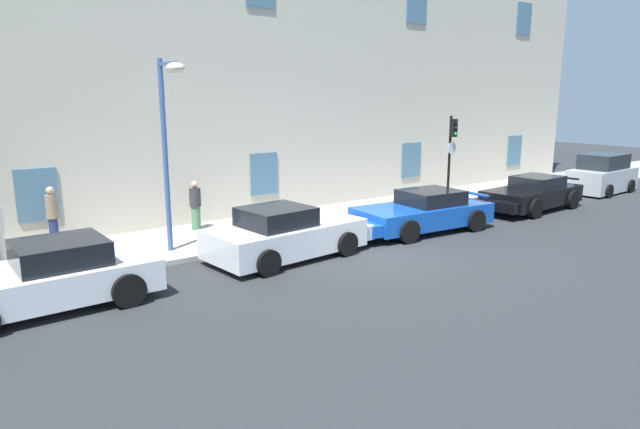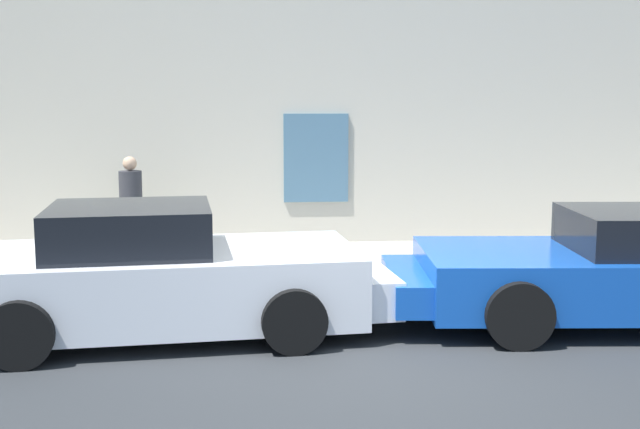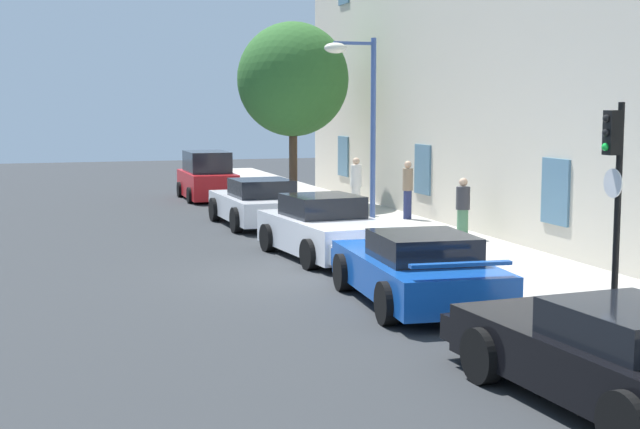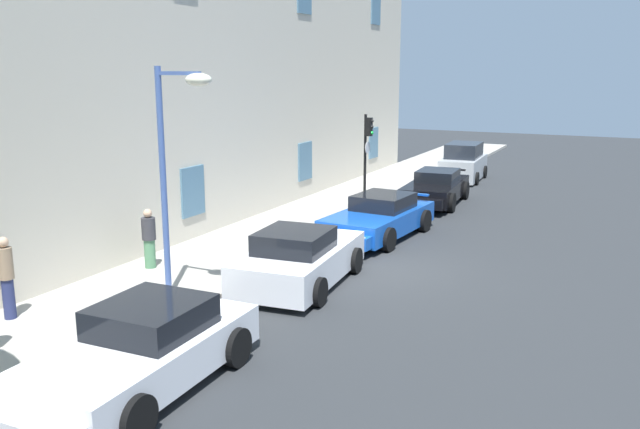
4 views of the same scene
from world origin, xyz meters
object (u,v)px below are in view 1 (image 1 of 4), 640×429
at_px(street_lamp, 169,119).
at_px(sportscar_red_lead, 38,280).
at_px(traffic_light, 452,145).
at_px(pedestrian_admiring, 195,205).
at_px(sportscar_white_middle, 419,213).
at_px(sportscar_tail_end, 530,195).
at_px(hatchback_distant, 602,175).
at_px(pedestrian_bystander, 53,216).
at_px(sportscar_yellow_flank, 290,234).

bearing_deg(street_lamp, sportscar_red_lead, -153.81).
distance_m(traffic_light, pedestrian_admiring, 9.81).
distance_m(sportscar_white_middle, sportscar_tail_end, 5.93).
bearing_deg(hatchback_distant, pedestrian_bystander, 170.14).
relative_size(sportscar_yellow_flank, street_lamp, 0.95).
bearing_deg(pedestrian_admiring, sportscar_white_middle, -33.41).
distance_m(sportscar_tail_end, pedestrian_bystander, 16.63).
height_order(sportscar_tail_end, hatchback_distant, hatchback_distant).
bearing_deg(sportscar_tail_end, pedestrian_admiring, 161.20).
height_order(sportscar_tail_end, street_lamp, street_lamp).
distance_m(pedestrian_admiring, pedestrian_bystander, 4.14).
bearing_deg(sportscar_yellow_flank, sportscar_red_lead, -178.15).
relative_size(sportscar_yellow_flank, traffic_light, 1.40).
bearing_deg(pedestrian_admiring, street_lamp, -124.33).
distance_m(sportscar_red_lead, sportscar_yellow_flank, 6.32).
distance_m(sportscar_yellow_flank, sportscar_white_middle, 4.94).
xyz_separation_m(sportscar_red_lead, hatchback_distant, (23.35, 0.49, 0.18)).
bearing_deg(hatchback_distant, sportscar_white_middle, -178.47).
xyz_separation_m(street_lamp, pedestrian_admiring, (1.58, 2.31, -2.80)).
bearing_deg(traffic_light, hatchback_distant, -9.26).
bearing_deg(traffic_light, sportscar_red_lead, -172.63).
xyz_separation_m(sportscar_white_middle, hatchback_distant, (12.09, 0.32, 0.19)).
bearing_deg(sportscar_white_middle, pedestrian_bystander, 157.56).
relative_size(street_lamp, pedestrian_bystander, 2.94).
distance_m(sportscar_yellow_flank, pedestrian_admiring, 4.07).
height_order(sportscar_tail_end, pedestrian_admiring, pedestrian_admiring).
height_order(sportscar_white_middle, pedestrian_bystander, pedestrian_bystander).
height_order(hatchback_distant, pedestrian_bystander, pedestrian_bystander).
relative_size(sportscar_white_middle, traffic_light, 1.47).
height_order(sportscar_yellow_flank, sportscar_white_middle, sportscar_yellow_flank).
xyz_separation_m(street_lamp, pedestrian_bystander, (-2.55, 2.54, -2.68)).
bearing_deg(hatchback_distant, traffic_light, 170.74).
bearing_deg(sportscar_tail_end, traffic_light, 143.72).
height_order(sportscar_red_lead, sportscar_tail_end, sportscar_red_lead).
relative_size(sportscar_yellow_flank, pedestrian_admiring, 3.11).
distance_m(hatchback_distant, pedestrian_bystander, 22.55).
bearing_deg(hatchback_distant, sportscar_tail_end, -176.02).
bearing_deg(sportscar_tail_end, pedestrian_bystander, 165.05).
bearing_deg(sportscar_red_lead, pedestrian_bystander, 75.43).
xyz_separation_m(sportscar_tail_end, hatchback_distant, (6.15, 0.43, 0.20)).
relative_size(sportscar_yellow_flank, sportscar_white_middle, 0.96).
bearing_deg(pedestrian_bystander, sportscar_yellow_flank, -38.64).
height_order(sportscar_yellow_flank, hatchback_distant, hatchback_distant).
height_order(sportscar_white_middle, street_lamp, street_lamp).
distance_m(sportscar_yellow_flank, traffic_light, 8.75).
bearing_deg(sportscar_red_lead, sportscar_tail_end, 0.20).
relative_size(traffic_light, pedestrian_bystander, 1.98).
relative_size(traffic_light, pedestrian_admiring, 2.22).
bearing_deg(sportscar_tail_end, sportscar_white_middle, 178.99).
bearing_deg(sportscar_white_middle, street_lamp, 167.76).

